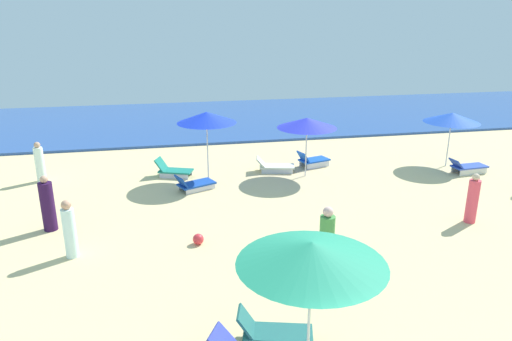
% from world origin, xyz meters
% --- Properties ---
extents(ocean, '(60.00, 11.58, 0.12)m').
position_xyz_m(ocean, '(0.00, 24.21, 0.06)').
color(ocean, '#284E9A').
rests_on(ocean, ground_plane).
extents(umbrella_0, '(2.42, 2.42, 2.65)m').
position_xyz_m(umbrella_0, '(-0.24, 2.59, 2.46)').
color(umbrella_0, silver).
rests_on(umbrella_0, ground_plane).
extents(lounge_chair_0_1, '(1.53, 0.91, 0.69)m').
position_xyz_m(lounge_chair_0_1, '(-0.60, 3.64, 0.24)').
color(lounge_chair_0_1, silver).
rests_on(lounge_chair_0_1, ground_plane).
extents(umbrella_1, '(2.20, 2.20, 2.65)m').
position_xyz_m(umbrella_1, '(-0.83, 13.32, 2.45)').
color(umbrella_1, silver).
rests_on(umbrella_1, ground_plane).
extents(lounge_chair_1_0, '(1.54, 1.16, 0.62)m').
position_xyz_m(lounge_chair_1_0, '(-1.45, 12.35, 0.23)').
color(lounge_chair_1_0, silver).
rests_on(lounge_chair_1_0, ground_plane).
extents(lounge_chair_1_1, '(1.54, 1.09, 0.72)m').
position_xyz_m(lounge_chair_1_1, '(-2.15, 14.05, 0.25)').
color(lounge_chair_1_1, silver).
rests_on(lounge_chair_1_1, ground_plane).
extents(umbrella_2, '(2.29, 2.29, 2.33)m').
position_xyz_m(umbrella_2, '(2.95, 13.05, 2.13)').
color(umbrella_2, silver).
rests_on(umbrella_2, ground_plane).
extents(lounge_chair_2_0, '(1.45, 0.99, 0.70)m').
position_xyz_m(lounge_chair_2_0, '(3.60, 14.17, 0.27)').
color(lounge_chair_2_0, silver).
rests_on(lounge_chair_2_0, ground_plane).
extents(lounge_chair_2_1, '(1.63, 0.96, 0.60)m').
position_xyz_m(lounge_chair_2_1, '(1.88, 13.83, 0.23)').
color(lounge_chair_2_1, silver).
rests_on(lounge_chair_2_1, ground_plane).
extents(umbrella_3, '(2.24, 2.24, 2.26)m').
position_xyz_m(umbrella_3, '(9.15, 13.16, 2.06)').
color(umbrella_3, silver).
rests_on(umbrella_3, ground_plane).
extents(lounge_chair_3_0, '(1.57, 0.71, 0.64)m').
position_xyz_m(lounge_chair_3_0, '(9.41, 12.11, 0.26)').
color(lounge_chair_3_0, silver).
rests_on(lounge_chair_3_0, ground_plane).
extents(beachgoer_0, '(0.51, 0.51, 1.73)m').
position_xyz_m(beachgoer_0, '(1.29, 5.97, 0.81)').
color(beachgoer_0, '#459245').
rests_on(beachgoer_0, ground_plane).
extents(beachgoer_3, '(0.55, 0.55, 1.68)m').
position_xyz_m(beachgoer_3, '(-5.85, 9.85, 0.77)').
color(beachgoer_3, '#2E123E').
rests_on(beachgoer_3, ground_plane).
extents(beachgoer_4, '(0.39, 0.39, 1.55)m').
position_xyz_m(beachgoer_4, '(-7.07, 14.44, 0.72)').
color(beachgoer_4, white).
rests_on(beachgoer_4, ground_plane).
extents(beachgoer_5, '(0.34, 0.34, 1.59)m').
position_xyz_m(beachgoer_5, '(-4.94, 8.01, 0.76)').
color(beachgoer_5, white).
rests_on(beachgoer_5, ground_plane).
extents(beachgoer_6, '(0.48, 0.48, 1.56)m').
position_xyz_m(beachgoer_6, '(6.61, 7.90, 0.73)').
color(beachgoer_6, '#F54A5E').
rests_on(beachgoer_6, ground_plane).
extents(beach_ball_0, '(0.30, 0.30, 0.30)m').
position_xyz_m(beach_ball_0, '(-1.66, 8.06, 0.15)').
color(beach_ball_0, red).
rests_on(beach_ball_0, ground_plane).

